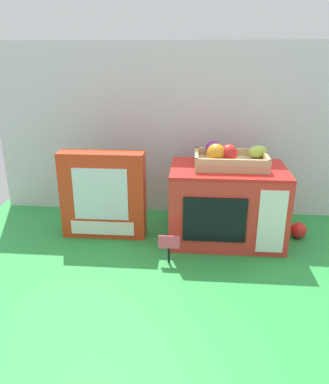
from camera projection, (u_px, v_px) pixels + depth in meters
The scene contains 7 objects.
ground_plane at pixel (185, 235), 1.46m from camera, with size 1.70×1.70×0.00m, color green.
display_back_panel at pixel (188, 131), 1.57m from camera, with size 1.61×0.03×0.70m, color silver.
toy_microwave at pixel (227, 204), 1.39m from camera, with size 0.41×0.27×0.28m.
food_groups_crate at pixel (229, 158), 1.34m from camera, with size 0.27×0.17×0.09m.
cookie_set_box at pixel (103, 195), 1.41m from camera, with size 0.31×0.08×0.33m.
price_sign at pixel (169, 245), 1.24m from camera, with size 0.07×0.01×0.10m.
loose_toy_apple at pixel (298, 230), 1.43m from camera, with size 0.06×0.06×0.06m, color red.
Camera 1 is at (0.03, -1.32, 0.66)m, focal length 35.50 mm.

